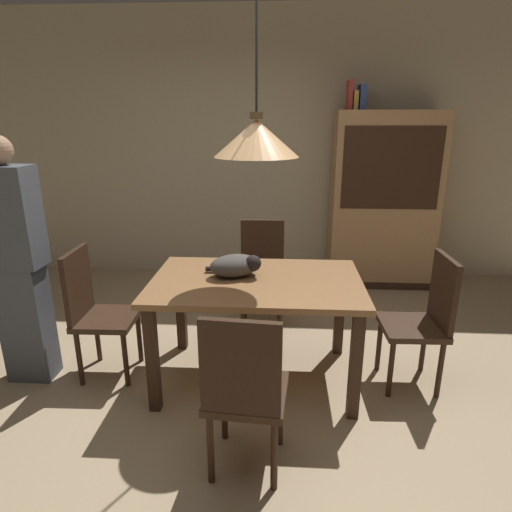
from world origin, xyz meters
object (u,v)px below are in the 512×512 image
dining_table (256,293)px  chair_far_back (262,269)px  chair_left_side (95,308)px  pendant_lamp (256,138)px  cat_sleeping (236,265)px  person_standing (17,264)px  chair_right_side (425,316)px  book_red_tall (349,95)px  chair_near_front (244,389)px  book_blue_wide (362,97)px  book_yellow_short (355,101)px  hutch_bookcase (383,205)px

dining_table → chair_far_back: size_ratio=1.51×
chair_left_side → pendant_lamp: size_ratio=0.72×
cat_sleeping → person_standing: bearing=-174.9°
chair_right_side → book_red_tall: (-0.32, 1.96, 1.48)m
cat_sleeping → chair_near_front: bearing=-81.9°
chair_right_side → chair_far_back: bearing=142.2°
book_blue_wide → book_red_tall: bearing=180.0°
chair_left_side → chair_far_back: bearing=38.0°
chair_far_back → pendant_lamp: 1.45m
chair_far_back → cat_sleeping: bearing=-99.5°
dining_table → book_red_tall: (0.81, 1.96, 1.34)m
chair_near_front → book_red_tall: (0.82, 2.84, 1.48)m
book_yellow_short → cat_sleeping: bearing=-118.0°
book_yellow_short → book_blue_wide: bearing=0.0°
chair_right_side → book_yellow_short: bearing=97.5°
chair_left_side → hutch_bookcase: size_ratio=0.50×
chair_right_side → chair_far_back: 1.43m
pendant_lamp → chair_left_side: bearing=-179.9°
hutch_bookcase → book_red_tall: bearing=179.8°
chair_near_front → book_red_tall: bearing=73.9°
chair_left_side → hutch_bookcase: hutch_bookcase is taller
book_red_tall → person_standing: bearing=-139.8°
chair_near_front → hutch_bookcase: size_ratio=0.50×
chair_left_side → cat_sleeping: 1.04m
book_red_tall → hutch_bookcase: bearing=-0.2°
chair_left_side → chair_far_back: same height
chair_near_front → chair_far_back: (0.00, 1.76, 0.00)m
chair_far_back → person_standing: 1.88m
chair_left_side → person_standing: bearing=-171.4°
chair_far_back → book_red_tall: bearing=53.0°
dining_table → chair_right_side: chair_right_side is taller
chair_left_side → pendant_lamp: 1.61m
dining_table → pendant_lamp: size_ratio=1.08×
dining_table → book_blue_wide: 2.54m
chair_left_side → book_yellow_short: (2.00, 1.96, 1.43)m
chair_right_side → dining_table: bearing=-179.9°
cat_sleeping → book_red_tall: book_red_tall is taller
hutch_bookcase → pendant_lamp: bearing=-122.4°
chair_near_front → cat_sleeping: (-0.13, 0.94, 0.32)m
person_standing → cat_sleeping: bearing=5.1°
book_blue_wide → chair_right_side: bearing=-84.4°
dining_table → person_standing: (-1.59, -0.07, 0.20)m
chair_far_back → book_yellow_short: (0.87, 1.08, 1.43)m
book_blue_wide → chair_left_side: bearing=-136.4°
person_standing → book_red_tall: bearing=40.2°
chair_left_side → chair_right_side: 2.26m
cat_sleeping → hutch_bookcase: size_ratio=0.22×
book_blue_wide → hutch_bookcase: bearing=-0.3°
dining_table → book_yellow_short: (0.87, 1.96, 1.29)m
cat_sleeping → book_yellow_short: (1.01, 1.90, 1.11)m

